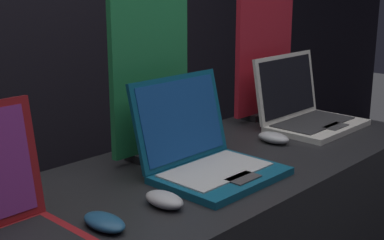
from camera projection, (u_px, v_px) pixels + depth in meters
name	position (u px, v px, depth m)	size (l,w,h in m)	color
mouse_front	(104.00, 222.00, 1.16)	(0.07, 0.12, 0.03)	navy
laptop_middle	(205.00, 153.00, 1.47)	(0.33, 0.32, 0.26)	#0F5170
mouse_middle	(164.00, 200.00, 1.27)	(0.06, 0.11, 0.03)	#B2B2B7
promo_stand_middle	(150.00, 75.00, 1.57)	(0.29, 0.07, 0.53)	black
laptop_back	(305.00, 110.00, 1.96)	(0.36, 0.29, 0.26)	silver
mouse_back	(273.00, 138.00, 1.77)	(0.07, 0.11, 0.03)	#B2B2B7
promo_stand_back	(264.00, 59.00, 2.05)	(0.33, 0.07, 0.48)	black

